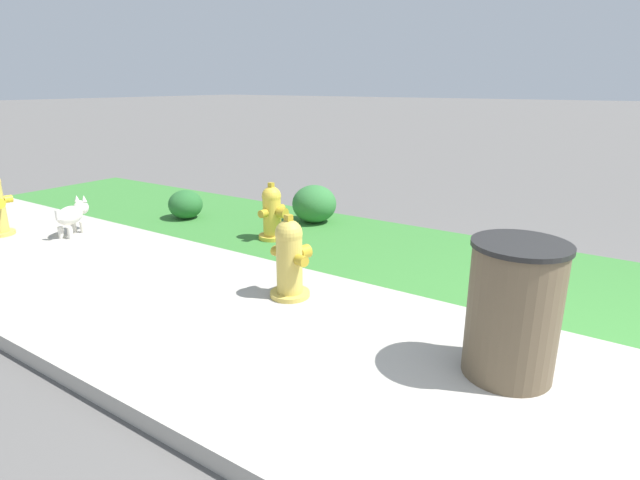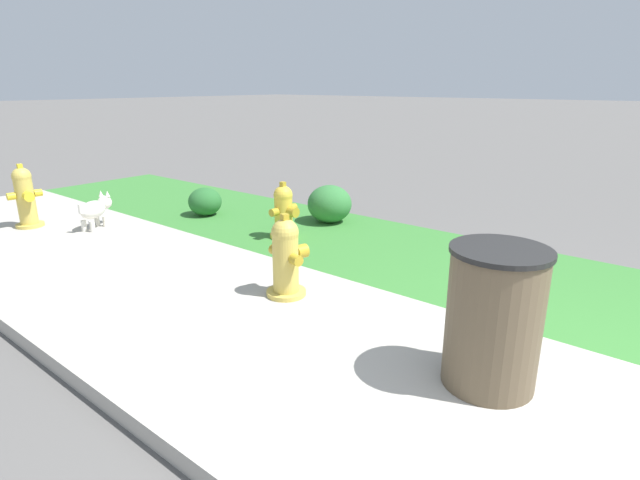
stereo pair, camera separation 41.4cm
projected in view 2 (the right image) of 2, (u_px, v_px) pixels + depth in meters
name	position (u px, v px, depth m)	size (l,w,h in m)	color
fire_hydrant_mid_block	(284.00, 212.00, 5.83)	(0.37, 0.39, 0.67)	gold
fire_hydrant_far_end	(286.00, 258.00, 4.20)	(0.41, 0.39, 0.73)	gold
fire_hydrant_by_grass_verge	(25.00, 197.00, 6.23)	(0.38, 0.40, 0.81)	gold
small_white_dog	(96.00, 209.00, 6.22)	(0.38, 0.53, 0.44)	silver
trash_bin	(493.00, 319.00, 2.91)	(0.57, 0.57, 0.87)	brown
shrub_bush_mid_verge	(330.00, 204.00, 6.51)	(0.58, 0.58, 0.49)	#337538
shrub_bush_far_verge	(205.00, 202.00, 6.86)	(0.45, 0.45, 0.39)	#28662D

